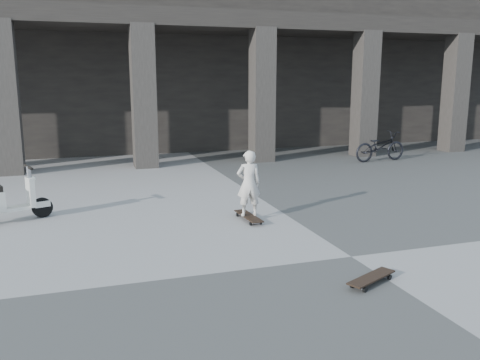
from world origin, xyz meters
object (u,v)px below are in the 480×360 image
object	(u,v)px
longboard	(249,216)
bicycle	(380,146)
skateboard_spare	(371,278)
child	(249,183)

from	to	relation	value
longboard	bicycle	size ratio (longest dim) A/B	0.53
skateboard_spare	child	distance (m)	3.31
bicycle	child	bearing A→B (deg)	125.68
longboard	skateboard_spare	xyz separation A→B (m)	(0.52, -3.21, 0.00)
longboard	child	size ratio (longest dim) A/B	0.78
longboard	skateboard_spare	world-z (taller)	skateboard_spare
child	bicycle	world-z (taller)	child
bicycle	skateboard_spare	bearing A→B (deg)	142.07
skateboard_spare	bicycle	bearing A→B (deg)	30.95
skateboard_spare	child	size ratio (longest dim) A/B	0.68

